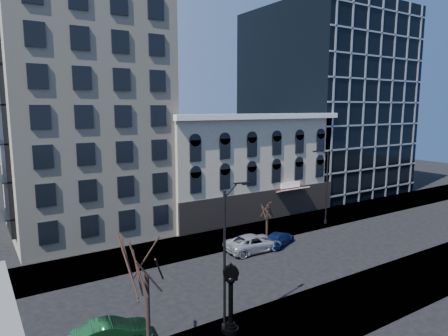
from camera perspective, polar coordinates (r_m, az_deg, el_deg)
ground at (r=32.45m, az=0.90°, el=-15.33°), size 160.00×160.00×0.00m
sidewalk_far at (r=38.85m, az=-5.80°, el=-11.14°), size 160.00×6.00×0.12m
sidewalk_near at (r=26.85m, az=11.09°, el=-20.78°), size 160.00×6.00×0.12m
cream_tower at (r=45.16m, az=-20.05°, el=15.95°), size 15.90×15.40×42.50m
victorian_row at (r=50.06m, az=2.23°, el=0.38°), size 22.60×11.19×12.50m
glass_office at (r=66.53m, az=14.12°, el=9.09°), size 20.00×20.15×28.00m
street_clock at (r=24.44m, az=0.97°, el=-18.45°), size 0.97×0.97×4.26m
street_lamp_near at (r=23.25m, az=1.16°, el=-7.11°), size 2.27×0.85×8.94m
street_lamp_far at (r=45.45m, az=13.99°, el=0.15°), size 2.25×0.41×8.68m
bare_tree_near at (r=20.44m, az=-11.07°, el=-12.00°), size 4.56×4.56×7.82m
bare_tree_far at (r=41.17m, az=6.20°, el=-5.39°), size 2.41×2.41×4.14m
car_near_b at (r=24.90m, az=-15.75°, el=-21.74°), size 4.52×2.13×1.43m
car_far_a at (r=37.64m, az=4.29°, el=-10.61°), size 5.72×2.79×1.57m
car_far_b at (r=39.50m, az=7.80°, el=-9.95°), size 4.76×3.49×1.28m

